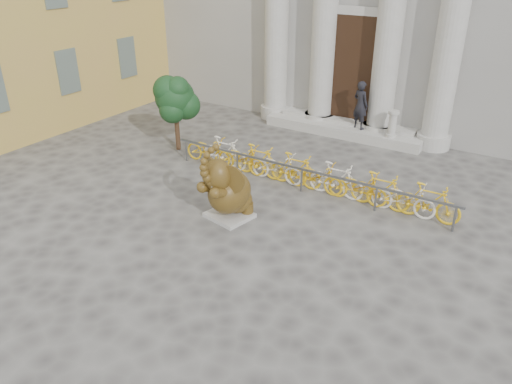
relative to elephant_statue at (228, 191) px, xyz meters
The scene contains 7 objects.
ground 2.02m from the elephant_statue, 90.31° to the right, with size 80.00×80.00×0.00m, color #474442.
entrance_steps 7.55m from the elephant_statue, 90.08° to the left, with size 6.00×1.20×0.36m, color #A8A59E.
elephant_statue is the anchor object (origin of this frame).
bike_rack 2.79m from the elephant_statue, 71.56° to the left, with size 8.87×0.53×1.00m.
tree 5.30m from the elephant_statue, 144.37° to the left, with size 1.50×1.36×2.60m.
pedestrian 7.51m from the elephant_statue, 85.46° to the left, with size 0.64×0.42×1.74m, color black.
balustrade_post 7.48m from the elephant_statue, 75.30° to the left, with size 0.38×0.38×0.94m.
Camera 1 is at (6.68, -7.39, 6.43)m, focal length 35.00 mm.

